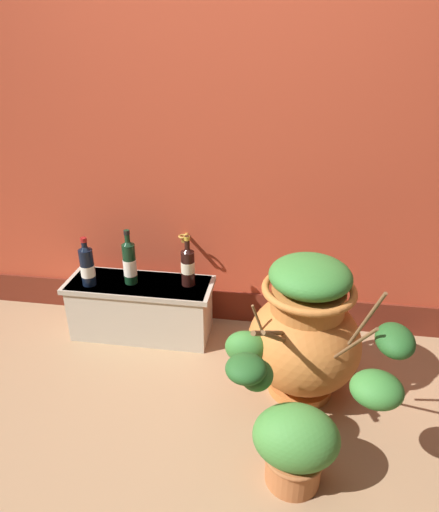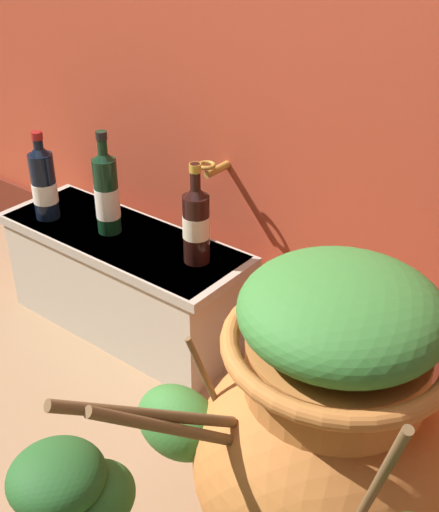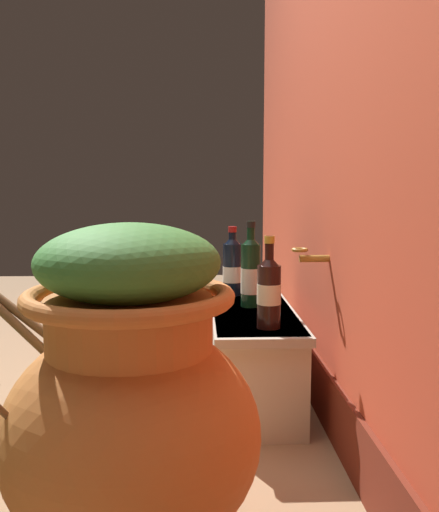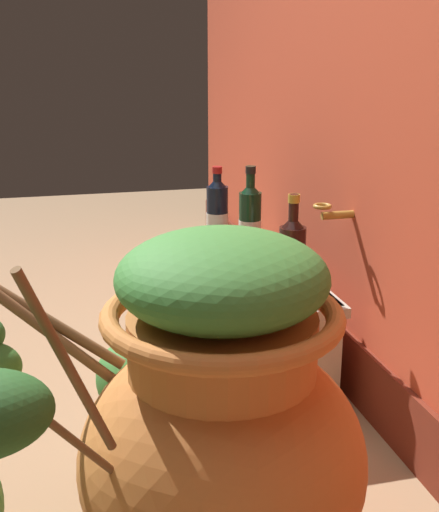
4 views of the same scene
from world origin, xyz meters
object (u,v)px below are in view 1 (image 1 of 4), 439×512
Objects in this scene: terracotta_urn at (305,333)px; wine_bottle_middle at (129,261)px; potted_shrub at (295,445)px; wine_bottle_left at (188,264)px; wine_bottle_right at (87,264)px.

terracotta_urn reaches higher than wine_bottle_middle.
wine_bottle_left is at bearing 124.17° from potted_shrub.
wine_bottle_middle is 0.24m from wine_bottle_right.
wine_bottle_left reaches higher than potted_shrub.
potted_shrub is at bearing -35.06° from wine_bottle_right.
terracotta_urn is 2.88× the size of wine_bottle_right.
wine_bottle_middle is at bearing 13.62° from wine_bottle_right.
potted_shrub is (0.63, -0.93, -0.29)m from wine_bottle_left.
terracotta_urn is at bearing -31.54° from wine_bottle_left.
wine_bottle_left is (-0.66, 0.41, 0.12)m from terracotta_urn.
wine_bottle_left is 0.85× the size of potted_shrub.
wine_bottle_middle reaches higher than potted_shrub.
wine_bottle_left is at bearing 8.59° from wine_bottle_right.
wine_bottle_right is 1.49m from potted_shrub.
potted_shrub is at bearing -93.50° from terracotta_urn.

